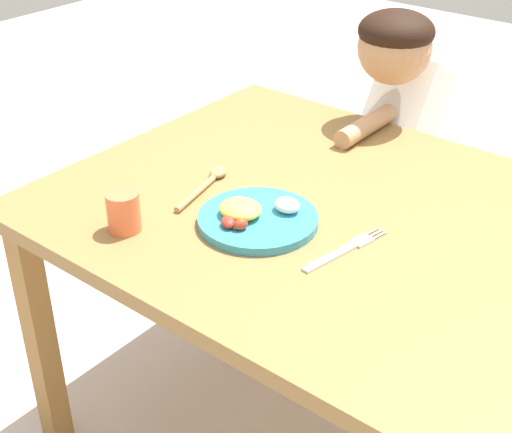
% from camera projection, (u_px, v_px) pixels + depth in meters
% --- Properties ---
extents(dining_table, '(1.25, 0.95, 0.70)m').
position_uv_depth(dining_table, '(340.00, 244.00, 1.59)').
color(dining_table, olive).
rests_on(dining_table, ground_plane).
extents(plate, '(0.25, 0.25, 0.05)m').
position_uv_depth(plate, '(256.00, 217.00, 1.50)').
color(plate, teal).
rests_on(plate, dining_table).
extents(fork, '(0.06, 0.22, 0.01)m').
position_uv_depth(fork, '(343.00, 250.00, 1.42)').
color(fork, silver).
rests_on(fork, dining_table).
extents(spoon, '(0.07, 0.21, 0.02)m').
position_uv_depth(spoon, '(208.00, 182.00, 1.65)').
color(spoon, '#A8884F').
rests_on(spoon, dining_table).
extents(drinking_cup, '(0.07, 0.07, 0.08)m').
position_uv_depth(drinking_cup, '(124.00, 212.00, 1.47)').
color(drinking_cup, '#EB6B41').
rests_on(drinking_cup, dining_table).
extents(person, '(0.19, 0.46, 1.00)m').
position_uv_depth(person, '(399.00, 151.00, 2.09)').
color(person, '#3F4257').
rests_on(person, ground_plane).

